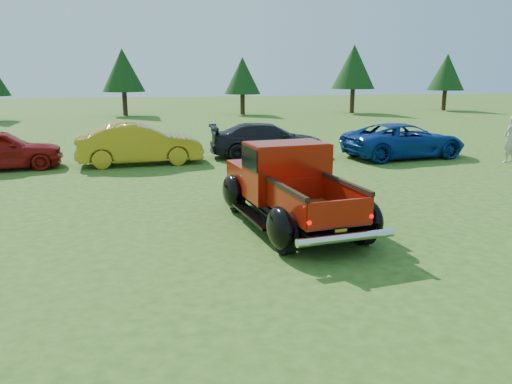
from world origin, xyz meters
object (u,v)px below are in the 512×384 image
object	(u,v)px
tree_far_east	(447,72)
show_car_yellow	(140,144)
spectator	(510,139)
tree_mid_left	(123,70)
pickup_truck	(286,184)
tree_east	(354,67)
show_car_grey	(268,140)
tree_mid_right	(242,76)
show_car_blue	(404,140)

from	to	relation	value
tree_far_east	show_car_yellow	bearing A→B (deg)	-140.67
tree_far_east	spectator	world-z (taller)	tree_far_east
tree_mid_left	pickup_truck	xyz separation A→B (m)	(4.41, -29.64, -2.54)
tree_east	show_car_grey	size ratio (longest dim) A/B	1.19
show_car_yellow	show_car_grey	distance (m)	4.92
tree_far_east	show_car_yellow	distance (m)	33.44
tree_mid_right	show_car_grey	world-z (taller)	tree_mid_right
tree_east	pickup_truck	size ratio (longest dim) A/B	1.09
show_car_yellow	show_car_grey	xyz separation A→B (m)	(4.89, 0.55, -0.07)
tree_far_east	tree_mid_right	bearing A→B (deg)	-178.41
tree_mid_left	spectator	size ratio (longest dim) A/B	2.92
pickup_truck	tree_east	bearing A→B (deg)	57.57
tree_mid_right	pickup_truck	world-z (taller)	tree_mid_right
tree_far_east	show_car_grey	bearing A→B (deg)	-135.45
show_car_yellow	tree_mid_right	bearing A→B (deg)	-24.41
tree_east	show_car_yellow	xyz separation A→B (m)	(-16.79, -20.13, -2.93)
show_car_yellow	show_car_blue	bearing A→B (deg)	-97.92
show_car_blue	spectator	bearing A→B (deg)	-126.24
tree_far_east	show_car_grey	xyz separation A→B (m)	(-20.91, -20.58, -2.59)
show_car_grey	pickup_truck	bearing A→B (deg)	173.13
tree_east	spectator	bearing A→B (deg)	-98.76
tree_east	spectator	xyz separation A→B (m)	(-3.50, -22.71, -2.80)
pickup_truck	show_car_blue	world-z (taller)	pickup_truck
tree_mid_left	tree_east	size ratio (longest dim) A/B	0.93
tree_mid_left	pickup_truck	bearing A→B (deg)	-81.54
tree_mid_right	tree_far_east	size ratio (longest dim) A/B	0.92
tree_mid_right	tree_east	xyz separation A→B (m)	(9.00, -0.50, 0.68)
tree_mid_right	tree_far_east	xyz separation A→B (m)	(18.00, 0.50, 0.27)
tree_east	pickup_truck	xyz separation A→B (m)	(-13.59, -28.14, -2.81)
show_car_grey	spectator	distance (m)	8.97
show_car_yellow	show_car_grey	world-z (taller)	show_car_yellow
tree_east	show_car_blue	xyz separation A→B (m)	(-6.76, -20.87, -2.99)
tree_mid_right	tree_mid_left	bearing A→B (deg)	173.66
tree_mid_left	spectator	bearing A→B (deg)	-59.08
tree_mid_right	show_car_grey	size ratio (longest dim) A/B	0.97
tree_mid_left	pickup_truck	size ratio (longest dim) A/B	1.01
tree_mid_left	show_car_yellow	xyz separation A→B (m)	(1.21, -21.63, -2.65)
tree_far_east	pickup_truck	world-z (taller)	tree_far_east
show_car_yellow	show_car_blue	distance (m)	10.06
show_car_yellow	tree_east	bearing A→B (deg)	-43.55
tree_mid_right	tree_far_east	world-z (taller)	tree_far_east
show_car_grey	tree_mid_left	bearing A→B (deg)	20.40
tree_mid_left	tree_east	xyz separation A→B (m)	(18.00, -1.50, 0.27)
show_car_yellow	spectator	distance (m)	13.54
show_car_grey	show_car_blue	bearing A→B (deg)	-99.80
show_car_yellow	show_car_grey	bearing A→B (deg)	-87.25
show_car_grey	tree_east	bearing A→B (deg)	-27.02
tree_mid_left	show_car_yellow	distance (m)	21.83
show_car_grey	show_car_blue	size ratio (longest dim) A/B	0.94
show_car_blue	tree_east	bearing A→B (deg)	-24.72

